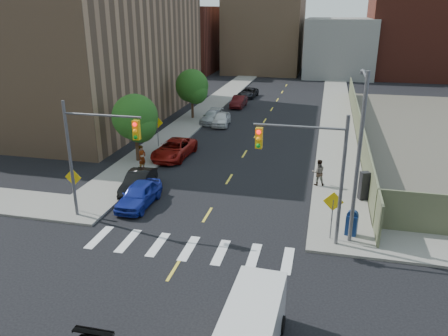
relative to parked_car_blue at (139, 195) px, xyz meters
The scene contains 29 objects.
ground 9.50m from the parked_car_blue, 61.51° to the right, with size 160.00×160.00×0.00m, color black.
sidewalk_nw 33.34m from the parked_car_blue, 95.56° to the left, with size 3.50×73.00×0.15m, color gray.
sidewalk_ne 35.37m from the parked_car_blue, 69.70° to the left, with size 3.50×73.00×0.15m, color gray.
fence_north 24.22m from the parked_car_blue, 54.33° to the left, with size 0.12×44.00×2.50m, color #565C40.
building_nw 28.77m from the parked_car_blue, 128.89° to the left, with size 22.00×30.00×16.00m, color #8C6B4C.
bg_bldg_west 64.32m from the parked_car_blue, 105.83° to the left, with size 14.00×18.00×12.00m, color #592319.
bg_bldg_midwest 64.05m from the parked_car_blue, 91.33° to the left, with size 14.00×16.00×15.00m, color #8C6B4C.
bg_bldg_center 63.07m from the parked_car_blue, 78.52° to the left, with size 12.00×16.00×10.00m, color gray.
bg_bldg_east 69.36m from the parked_car_blue, 67.39° to the left, with size 18.00×18.00×16.00m, color #592319.
signal_nw 4.68m from the parked_car_blue, 122.19° to the right, with size 4.59×0.30×7.00m.
signal_ne 11.41m from the parked_car_blue, 12.50° to the right, with size 4.59×0.30×7.00m.
streetlight_ne 13.56m from the parked_car_blue, ahead, with size 0.25×3.70×9.00m.
warn_sign_nw 3.96m from the parked_car_blue, 150.87° to the right, with size 1.06×0.06×2.83m.
warn_sign_ne 11.93m from the parked_car_blue, ahead, with size 1.06×0.06×2.83m.
warn_sign_midwest 12.19m from the parked_car_blue, 105.70° to the left, with size 1.06×0.06×2.83m.
tree_west_near 8.90m from the parked_car_blue, 114.30° to the left, with size 3.66×3.64×5.52m.
tree_west_far 23.15m from the parked_car_blue, 98.72° to the left, with size 3.66×3.64×5.52m.
parked_car_blue is the anchor object (origin of this frame).
parked_car_black 2.32m from the parked_car_blue, 115.03° to the left, with size 1.45×4.17×1.37m, color black.
parked_car_red 9.45m from the parked_car_blue, 95.95° to the left, with size 2.46×5.34×1.48m, color maroon.
parked_car_silver 21.58m from the parked_car_blue, 92.60° to the left, with size 1.76×4.32×1.25m, color #ACAFB4.
parked_car_white 20.65m from the parked_car_blue, 89.11° to the left, with size 1.66×4.12×1.40m, color silver.
parked_car_maroon 29.92m from the parked_car_blue, 89.39° to the left, with size 1.48×4.25×1.40m, color #3B0B0D.
parked_car_grey 36.63m from the parked_car_blue, 89.50° to the left, with size 2.11×4.58×1.27m, color black.
cargo_van 14.06m from the parked_car_blue, 50.06° to the right, with size 2.11×4.78×2.16m.
mailbox 12.86m from the parked_car_blue, ahead, with size 0.69×0.58×1.46m.
payphone 14.27m from the parked_car_blue, 15.86° to the left, with size 0.55×0.45×1.85m, color black.
pedestrian_west 6.05m from the parked_car_blue, 111.20° to the left, with size 0.71×0.47×1.95m, color gray.
pedestrian_east 12.22m from the parked_car_blue, 27.65° to the left, with size 0.89×0.70×1.84m, color gray.
Camera 1 is at (6.41, -14.83, 11.71)m, focal length 35.00 mm.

